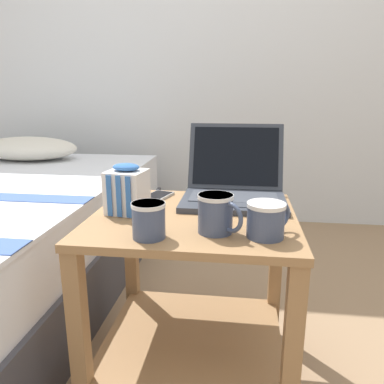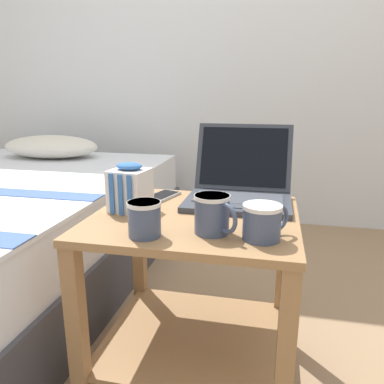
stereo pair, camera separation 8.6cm
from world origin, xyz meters
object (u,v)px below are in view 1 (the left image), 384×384
(laptop, at_px, (234,185))
(mug_front_right, at_px, (148,218))
(mug_mid_center, at_px, (216,212))
(snack_bag, at_px, (127,190))
(cell_phone, at_px, (156,197))
(mug_front_left, at_px, (267,218))

(laptop, xyz_separation_m, mug_front_right, (-0.20, -0.37, 0.00))
(mug_front_right, xyz_separation_m, mug_mid_center, (0.16, 0.05, 0.01))
(snack_bag, height_order, cell_phone, snack_bag)
(mug_mid_center, bearing_deg, laptop, 83.13)
(mug_front_left, height_order, mug_front_right, mug_front_right)
(snack_bag, distance_m, cell_phone, 0.18)
(mug_mid_center, distance_m, snack_bag, 0.31)
(mug_mid_center, bearing_deg, mug_front_right, -161.94)
(mug_front_left, xyz_separation_m, snack_bag, (-0.40, 0.14, 0.02))
(laptop, relative_size, snack_bag, 2.28)
(mug_front_right, relative_size, snack_bag, 0.81)
(mug_front_left, relative_size, cell_phone, 0.74)
(mug_front_left, height_order, mug_mid_center, mug_mid_center)
(mug_front_right, height_order, snack_bag, snack_bag)
(mug_front_left, bearing_deg, mug_mid_center, 174.08)
(mug_mid_center, distance_m, cell_phone, 0.38)
(laptop, bearing_deg, mug_front_left, -75.11)
(laptop, xyz_separation_m, mug_front_left, (0.09, -0.33, 0.00))
(mug_front_left, relative_size, mug_mid_center, 0.97)
(mug_mid_center, height_order, cell_phone, mug_mid_center)
(laptop, xyz_separation_m, cell_phone, (-0.26, -0.02, -0.04))
(laptop, relative_size, mug_front_left, 2.96)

